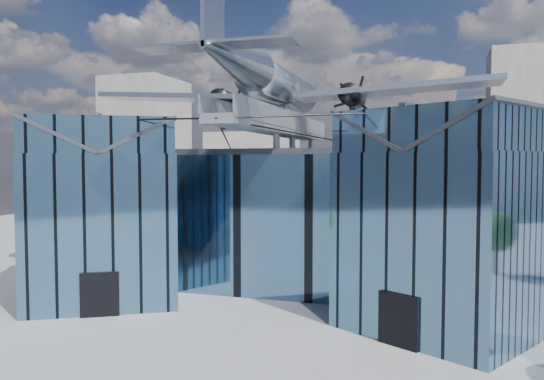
% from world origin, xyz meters
% --- Properties ---
extents(ground_plane, '(120.00, 120.00, 0.00)m').
position_xyz_m(ground_plane, '(0.00, 0.00, 0.00)').
color(ground_plane, gray).
extents(museum, '(32.88, 24.50, 17.60)m').
position_xyz_m(museum, '(0.00, 5.82, 5.54)').
color(museum, '#456D8E').
rests_on(museum, ground).
extents(bg_towers, '(77.00, 24.50, 26.00)m').
position_xyz_m(bg_towers, '(1.45, 50.49, 10.01)').
color(bg_towers, gray).
rests_on(bg_towers, ground).
extents(tree_side_w, '(3.96, 3.96, 4.73)m').
position_xyz_m(tree_side_w, '(-25.67, 9.51, 3.20)').
color(tree_side_w, '#322114').
rests_on(tree_side_w, ground).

